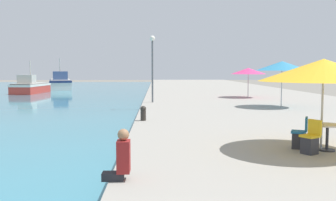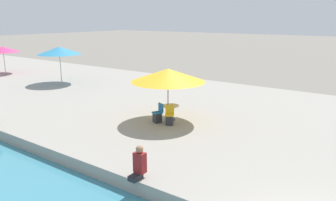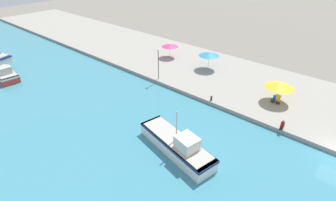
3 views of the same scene
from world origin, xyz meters
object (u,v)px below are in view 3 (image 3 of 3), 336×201
at_px(fishing_boat_near, 177,144).
at_px(fishing_boat_mid, 4,74).
at_px(cafe_umbrella_striped, 170,45).
at_px(lamppost, 158,59).
at_px(cafe_umbrella_white, 209,54).
at_px(cafe_table, 278,97).
at_px(cafe_chair_right, 278,102).
at_px(mooring_bollard, 211,98).
at_px(person_at_quay, 282,125).
at_px(cafe_chair_left, 273,100).
at_px(cafe_umbrella_pink, 280,85).

distance_m(fishing_boat_near, fishing_boat_mid, 30.30).
xyz_separation_m(cafe_umbrella_striped, lamppost, (-7.72, -4.43, 0.96)).
distance_m(cafe_umbrella_white, cafe_umbrella_striped, 7.91).
distance_m(cafe_table, cafe_chair_right, 0.75).
height_order(fishing_boat_near, fishing_boat_mid, fishing_boat_near).
bearing_deg(fishing_boat_mid, cafe_umbrella_white, -40.32).
bearing_deg(mooring_bollard, person_at_quay, -90.79).
relative_size(fishing_boat_mid, cafe_table, 8.03).
relative_size(cafe_table, person_at_quay, 0.76).
xyz_separation_m(cafe_chair_left, mooring_bollard, (-4.65, 6.04, 0.02)).
relative_size(cafe_umbrella_white, person_at_quay, 3.04).
distance_m(cafe_chair_right, lamppost, 16.82).
bearing_deg(cafe_chair_left, cafe_umbrella_striped, 14.09).
bearing_deg(cafe_umbrella_striped, cafe_chair_right, -99.28).
bearing_deg(cafe_chair_right, cafe_umbrella_striped, -39.69).
distance_m(fishing_boat_near, cafe_chair_right, 15.10).
bearing_deg(mooring_bollard, cafe_umbrella_white, 35.70).
height_order(fishing_boat_near, cafe_umbrella_striped, fishing_boat_near).
distance_m(cafe_umbrella_striped, person_at_quay, 24.14).
relative_size(mooring_bollard, lamppost, 0.14).
xyz_separation_m(cafe_umbrella_white, cafe_chair_right, (-3.42, -12.52, -2.14)).
xyz_separation_m(fishing_boat_near, fishing_boat_mid, (-4.32, 29.99, -0.14)).
distance_m(cafe_umbrella_striped, cafe_chair_right, 20.78).
bearing_deg(lamppost, cafe_umbrella_pink, -72.63).
bearing_deg(lamppost, mooring_bollard, -91.90).
relative_size(cafe_umbrella_striped, cafe_chair_left, 3.12).
distance_m(cafe_umbrella_pink, cafe_chair_left, 1.99).
height_order(cafe_umbrella_white, cafe_chair_left, cafe_umbrella_white).
height_order(cafe_table, cafe_chair_right, cafe_chair_right).
xyz_separation_m(cafe_table, person_at_quay, (-5.44, -2.60, -0.07)).
relative_size(cafe_table, cafe_chair_right, 0.88).
relative_size(cafe_umbrella_pink, cafe_chair_right, 3.87).
distance_m(cafe_umbrella_pink, mooring_bollard, 8.34).
xyz_separation_m(fishing_boat_mid, cafe_umbrella_pink, (19.30, -33.81, 1.97)).
height_order(fishing_boat_mid, cafe_umbrella_white, fishing_boat_mid).
height_order(cafe_umbrella_striped, cafe_chair_right, cafe_umbrella_striped).
height_order(cafe_umbrella_pink, cafe_chair_right, cafe_umbrella_pink).
relative_size(fishing_boat_near, cafe_chair_right, 10.14).
height_order(fishing_boat_near, mooring_bollard, fishing_boat_near).
distance_m(cafe_umbrella_striped, mooring_bollard, 16.01).
relative_size(cafe_umbrella_striped, cafe_table, 3.55).
bearing_deg(fishing_boat_near, lamppost, 60.99).
xyz_separation_m(fishing_boat_mid, mooring_bollard, (14.12, -27.55, 0.09)).
xyz_separation_m(cafe_umbrella_white, cafe_umbrella_striped, (-0.08, 7.90, -0.33)).
xyz_separation_m(fishing_boat_mid, cafe_table, (19.43, -33.87, 0.27)).
bearing_deg(cafe_chair_left, person_at_quay, 144.98).
xyz_separation_m(fishing_boat_near, cafe_table, (15.12, -3.88, 0.13)).
bearing_deg(cafe_umbrella_striped, fishing_boat_mid, 148.05).
bearing_deg(fishing_boat_near, cafe_umbrella_pink, -2.60).
bearing_deg(cafe_umbrella_pink, cafe_table, -25.32).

